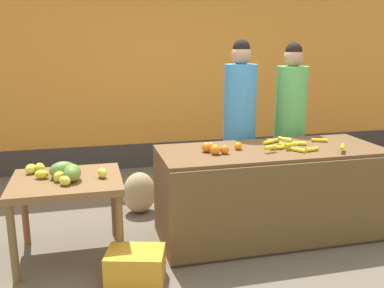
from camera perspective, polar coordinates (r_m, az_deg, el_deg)
The scene contains 11 objects.
ground_plane at distance 4.19m, azimuth 5.46°, elevation -12.35°, with size 24.00×24.00×0.00m, color #665B4C.
market_wall_back at distance 6.34m, azimuth -2.31°, elevation 11.54°, with size 8.58×0.23×3.27m.
fruit_stall_counter at distance 4.14m, azimuth 10.40°, elevation -6.41°, with size 2.10×0.85×0.86m.
side_table_wooden at distance 3.76m, azimuth -16.41°, elevation -5.85°, with size 0.91×0.78×0.71m.
banana_bunch_pile at distance 4.10m, azimuth 13.47°, elevation -0.10°, with size 0.79×0.60×0.07m.
orange_pile at distance 3.82m, azimuth 3.39°, elevation -0.53°, with size 0.39×0.25×0.09m.
mango_papaya_pile at distance 3.72m, azimuth -16.85°, elevation -3.58°, with size 0.71×0.53×0.14m.
vendor_woman_blue_shirt at distance 4.58m, azimuth 6.36°, elevation 2.24°, with size 0.34×0.34×1.85m.
vendor_woman_green_shirt at distance 4.86m, azimuth 12.96°, elevation 2.43°, with size 0.34×0.34×1.82m.
produce_crate at distance 3.46m, azimuth -7.57°, elevation -15.96°, with size 0.44×0.32×0.26m, color gold.
produce_sack at distance 4.70m, azimuth -7.07°, elevation -6.47°, with size 0.36×0.30×0.45m, color tan.
Camera 1 is at (-1.28, -3.55, 1.83)m, focal length 39.79 mm.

